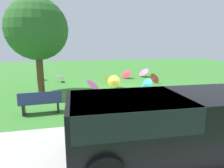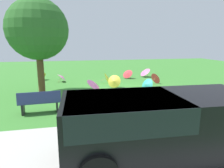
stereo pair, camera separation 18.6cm
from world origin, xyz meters
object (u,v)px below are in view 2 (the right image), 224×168
Objects in this scene: van_dark at (154,121)px; parasol_teal_0 at (106,102)px; shade_tree at (38,30)px; parasol_pink_2 at (62,77)px; park_bench at (40,102)px; parasol_orange_1 at (189,89)px; parasol_red_2 at (127,74)px; parasol_pink_0 at (145,72)px; parasol_pink_1 at (94,84)px; parasol_yellow_1 at (41,76)px; parasol_yellow_0 at (108,78)px; parasol_orange_0 at (144,92)px; parasol_yellow_2 at (114,81)px; parasol_red_0 at (156,78)px; parasol_yellow_3 at (89,93)px; parasol_teal_2 at (146,85)px.

van_dark is 7.14× the size of parasol_teal_0.
shade_tree is 5.56× the size of parasol_pink_2.
park_bench is 1.35× the size of parasol_orange_1.
parasol_red_2 is at bearing -129.65° from park_bench.
parasol_orange_1 is 6.27m from parasol_red_2.
parasol_pink_0 is 5.95m from parasol_pink_1.
parasol_pink_1 is (0.58, -7.02, -0.51)m from van_dark.
parasol_yellow_0 is at bearing 154.61° from parasol_yellow_1.
parasol_pink_1 reaches higher than parasol_yellow_1.
parasol_orange_0 is 2.34m from parasol_teal_0.
shade_tree is at bearing 7.17° from parasol_yellow_2.
parasol_pink_2 is at bearing -17.14° from parasol_red_0.
parasol_orange_0 is at bearing 134.47° from parasol_pink_1.
parasol_pink_1 is (1.18, 1.99, 0.04)m from parasol_yellow_0.
parasol_red_2 reaches higher than parasol_yellow_3.
shade_tree is 4.15× the size of parasol_orange_1.
shade_tree reaches higher than parasol_orange_0.
parasol_yellow_0 is 1.14× the size of parasol_teal_0.
park_bench is 2.63m from parasol_teal_0.
parasol_orange_1 is 1.41× the size of parasol_yellow_3.
parasol_orange_0 is 0.73× the size of parasol_pink_2.
parasol_red_0 reaches higher than parasol_pink_2.
park_bench is 1.81× the size of parasol_pink_2.
parasol_yellow_2 is at bearing 95.44° from parasol_yellow_0.
shade_tree is 5.78× the size of parasol_red_0.
van_dark reaches higher than parasol_yellow_3.
parasol_red_0 is at bearing -147.19° from park_bench.
parasol_red_2 is (-1.70, -2.84, -0.01)m from parasol_yellow_2.
parasol_teal_2 is at bearing 140.92° from parasol_pink_2.
parasol_pink_1 is 0.93× the size of parasol_orange_1.
parasol_pink_2 is (-0.65, -6.41, -0.12)m from park_bench.
parasol_orange_0 is 6.72m from parasol_pink_2.
parasol_pink_1 is at bearing 129.40° from parasol_yellow_1.
parasol_red_0 is 4.56m from parasol_pink_1.
parasol_yellow_3 is at bearing 105.27° from parasol_pink_2.
van_dark reaches higher than parasol_teal_0.
shade_tree reaches higher than parasol_orange_1.
shade_tree is at bearing 97.62° from parasol_yellow_1.
parasol_orange_1 is at bearing 171.45° from parasol_yellow_3.
parasol_yellow_2 reaches higher than parasol_yellow_0.
van_dark is at bearing 86.19° from parasol_yellow_0.
park_bench is at bearing 95.92° from shade_tree.
parasol_yellow_3 is at bearing 19.65° from parasol_teal_2.
parasol_pink_0 is (-7.46, -3.75, -2.95)m from shade_tree.
parasol_yellow_3 is (1.68, 3.97, -0.00)m from parasol_yellow_0.
van_dark is 2.86× the size of park_bench.
parasol_yellow_2 is at bearing 142.78° from parasol_yellow_1.
parasol_orange_0 is (-4.71, -1.06, -0.11)m from park_bench.
parasol_yellow_2 is (-3.85, -3.85, -0.06)m from park_bench.
parasol_yellow_2 is at bearing -40.02° from parasol_teal_2.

